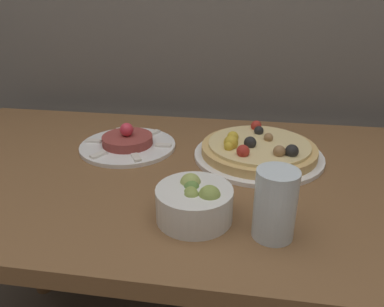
% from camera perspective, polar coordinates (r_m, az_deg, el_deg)
% --- Properties ---
extents(dining_table, '(1.38, 0.70, 0.73)m').
position_cam_1_polar(dining_table, '(0.88, -0.63, -8.26)').
color(dining_table, brown).
rests_on(dining_table, ground_plane).
extents(pizza_plate, '(0.30, 0.30, 0.06)m').
position_cam_1_polar(pizza_plate, '(0.90, 10.05, 0.49)').
color(pizza_plate, white).
rests_on(pizza_plate, dining_table).
extents(tartare_plate, '(0.24, 0.24, 0.07)m').
position_cam_1_polar(tartare_plate, '(0.95, -9.77, 1.57)').
color(tartare_plate, white).
rests_on(tartare_plate, dining_table).
extents(small_bowl, '(0.13, 0.13, 0.07)m').
position_cam_1_polar(small_bowl, '(0.65, 0.40, -7.42)').
color(small_bowl, white).
rests_on(small_bowl, dining_table).
extents(drinking_glass, '(0.07, 0.07, 0.12)m').
position_cam_1_polar(drinking_glass, '(0.61, 12.56, -7.56)').
color(drinking_glass, silver).
rests_on(drinking_glass, dining_table).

